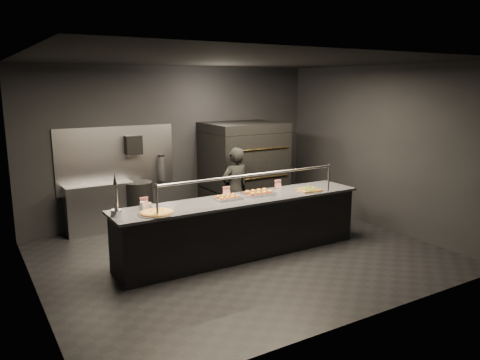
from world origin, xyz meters
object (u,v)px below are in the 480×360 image
Objects in this scene: slider_tray_a at (228,197)px; beer_tap at (116,204)px; towel_dispenser at (133,145)px; round_pizza at (157,213)px; prep_shelf at (100,208)px; service_counter at (242,227)px; square_pizza at (309,190)px; slider_tray_b at (259,193)px; worker at (235,190)px; fire_extinguisher at (162,168)px; trash_bin at (139,205)px; pizza_oven at (243,169)px.

beer_tap is at bearing -178.33° from slider_tray_a.
towel_dispenser is 0.68× the size of round_pizza.
service_counter is at bearing -55.41° from prep_shelf.
towel_dispenser is at bearing 129.74° from square_pizza.
slider_tray_b is at bearing 1.13° from beer_tap.
prep_shelf is 0.77× the size of worker.
towel_dispenser is 3.36m from square_pizza.
square_pizza is at bearing -41.30° from prep_shelf.
round_pizza is 2.66m from square_pizza.
service_counter is 1.53m from round_pizza.
worker is (2.11, -1.24, 0.33)m from prep_shelf.
fire_extinguisher is 2.33m from slider_tray_a.
slider_tray_a is 0.26× the size of worker.
service_counter reaches higher than slider_tray_a.
beer_tap reaches higher than slider_tray_a.
trash_bin is at bearing 64.38° from beer_tap.
beer_tap is 1.35× the size of square_pizza.
towel_dispenser is 0.87× the size of slider_tray_a.
towel_dispenser is 0.62× the size of slider_tray_b.
prep_shelf is 2.05× the size of beer_tap.
worker reaches higher than slider_tray_b.
worker is at bearing 119.82° from square_pizza.
prep_shelf is 1.31m from towel_dispenser.
prep_shelf is 0.71m from trash_bin.
towel_dispenser reaches higher than prep_shelf.
prep_shelf is 3.43× the size of towel_dispenser.
slider_tray_a is at bearing 179.48° from slider_tray_b.
prep_shelf is at bearing -176.34° from fire_extinguisher.
service_counter is at bearing -69.37° from towel_dispenser.
trash_bin is (-0.55, -0.18, -0.62)m from fire_extinguisher.
worker is at bearing -30.54° from prep_shelf.
service_counter reaches higher than square_pizza.
fire_extinguisher is at bearing -64.03° from worker.
fire_extinguisher is 0.85m from trash_bin.
service_counter is 2.50m from fire_extinguisher.
round_pizza is 1.29× the size of slider_tray_a.
service_counter is 7.01× the size of beer_tap.
worker reaches higher than square_pizza.
pizza_oven is 1.09m from worker.
fire_extinguisher is 0.89× the size of slider_tray_b.
worker is (0.51, 1.08, 0.31)m from service_counter.
slider_tray_a reaches higher than square_pizza.
slider_tray_b is at bearing -72.90° from fire_extinguisher.
beer_tap is (-0.35, -2.29, 0.64)m from prep_shelf.
trash_bin is at bearing 171.33° from pizza_oven.
prep_shelf is at bearing -174.29° from towel_dispenser.
pizza_oven reaches higher than slider_tray_a.
fire_extinguisher is at bearing 98.30° from service_counter.
prep_shelf is 2.52m from round_pizza.
beer_tap is at bearing -178.87° from slider_tray_b.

